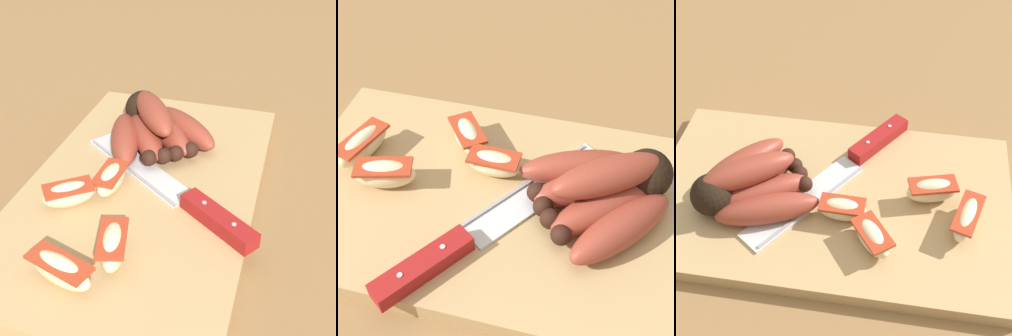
{
  "view_description": "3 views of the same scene",
  "coord_description": "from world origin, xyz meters",
  "views": [
    {
      "loc": [
        -0.45,
        -0.17,
        0.36
      ],
      "look_at": [
        0.01,
        -0.04,
        0.03
      ],
      "focal_mm": 50.41,
      "sensor_mm": 36.0,
      "label": 1
    },
    {
      "loc": [
        0.06,
        -0.33,
        0.4
      ],
      "look_at": [
        -0.02,
        0.0,
        0.05
      ],
      "focal_mm": 52.13,
      "sensor_mm": 36.0,
      "label": 2
    },
    {
      "loc": [
        -0.1,
        0.38,
        0.5
      ],
      "look_at": [
        -0.03,
        -0.04,
        0.05
      ],
      "focal_mm": 52.62,
      "sensor_mm": 36.0,
      "label": 3
    }
  ],
  "objects": [
    {
      "name": "ground_plane",
      "position": [
        0.0,
        0.0,
        0.0
      ],
      "size": [
        6.0,
        6.0,
        0.0
      ],
      "primitive_type": "plane",
      "color": "olive"
    },
    {
      "name": "cutting_board",
      "position": [
        -0.02,
        -0.02,
        0.01
      ],
      "size": [
        0.45,
        0.27,
        0.02
      ],
      "primitive_type": "cube",
      "color": "tan",
      "rests_on": "ground_plane"
    },
    {
      "name": "banana_bunch",
      "position": [
        0.08,
        0.0,
        0.04
      ],
      "size": [
        0.17,
        0.17,
        0.06
      ],
      "color": "black",
      "rests_on": "cutting_board"
    },
    {
      "name": "chefs_knife",
      "position": [
        -0.04,
        -0.08,
        0.03
      ],
      "size": [
        0.19,
        0.25,
        0.02
      ],
      "color": "silver",
      "rests_on": "cutting_board"
    },
    {
      "name": "apple_wedge_near",
      "position": [
        -0.14,
        -0.03,
        0.04
      ],
      "size": [
        0.07,
        0.04,
        0.03
      ],
      "color": "beige",
      "rests_on": "cutting_board"
    },
    {
      "name": "apple_wedge_middle",
      "position": [
        -0.04,
        0.02,
        0.04
      ],
      "size": [
        0.06,
        0.03,
        0.03
      ],
      "color": "beige",
      "rests_on": "cutting_board"
    },
    {
      "name": "apple_wedge_far",
      "position": [
        -0.08,
        0.05,
        0.04
      ],
      "size": [
        0.06,
        0.06,
        0.03
      ],
      "color": "beige",
      "rests_on": "cutting_board"
    },
    {
      "name": "apple_wedge_extra",
      "position": [
        -0.18,
        0.01,
        0.04
      ],
      "size": [
        0.04,
        0.07,
        0.03
      ],
      "color": "beige",
      "rests_on": "cutting_board"
    }
  ]
}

